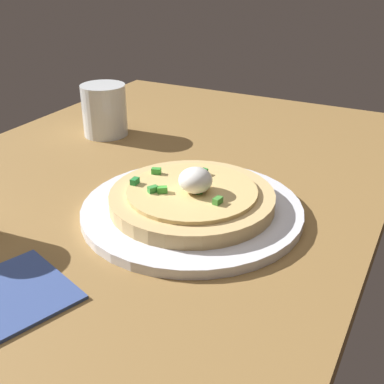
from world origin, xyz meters
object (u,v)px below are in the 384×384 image
(plate, at_px, (192,210))
(pizza, at_px, (192,197))
(napkin, at_px, (8,296))
(cup_near, at_px, (104,111))

(plate, distance_m, pizza, 0.02)
(plate, xyz_separation_m, napkin, (-0.24, 0.09, -0.00))
(pizza, height_order, napkin, pizza)
(pizza, xyz_separation_m, cup_near, (0.20, 0.29, 0.02))
(pizza, bearing_deg, cup_near, 55.04)
(pizza, relative_size, napkin, 1.87)
(plate, relative_size, napkin, 2.51)
(cup_near, bearing_deg, plate, -124.94)
(pizza, xyz_separation_m, napkin, (-0.24, 0.09, -0.02))
(cup_near, distance_m, napkin, 0.49)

